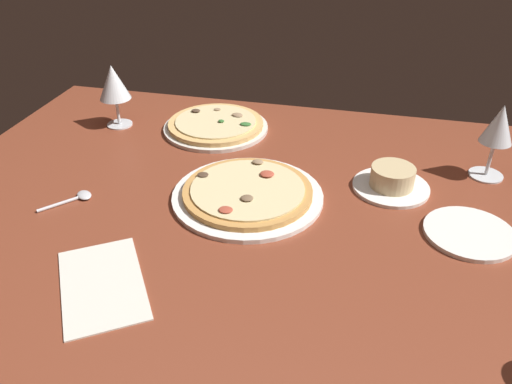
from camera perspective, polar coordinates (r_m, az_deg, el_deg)
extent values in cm
cube|color=brown|center=(106.39, 0.95, -2.96)|extent=(150.00, 110.00, 4.00)
cylinder|color=white|center=(108.90, -0.93, -0.45)|extent=(32.01, 32.01, 1.00)
cylinder|color=#C68C47|center=(108.30, -0.94, 0.04)|extent=(27.45, 27.45, 1.20)
cylinder|color=beige|center=(107.88, -0.94, 0.40)|extent=(24.07, 24.07, 0.40)
ellipsoid|color=#AD4733|center=(111.91, 1.23, 2.02)|extent=(3.10, 2.86, 0.75)
ellipsoid|color=#937556|center=(116.57, 0.21, 3.37)|extent=(2.55, 2.03, 0.77)
ellipsoid|color=#AD4733|center=(100.63, -3.38, -1.97)|extent=(2.85, 2.48, 0.49)
ellipsoid|color=brown|center=(103.78, -1.00, -0.67)|extent=(2.58, 2.40, 0.66)
ellipsoid|color=#4C3828|center=(112.52, -5.90, 1.93)|extent=(2.46, 2.18, 0.45)
cylinder|color=silver|center=(138.80, -4.46, 7.12)|extent=(27.74, 27.74, 1.00)
cylinder|color=tan|center=(138.33, -4.48, 7.53)|extent=(25.26, 25.26, 1.20)
cylinder|color=beige|center=(138.00, -4.49, 7.83)|extent=(21.39, 21.39, 0.40)
ellipsoid|color=#4C3828|center=(143.44, -6.69, 8.94)|extent=(2.45, 1.94, 0.74)
ellipsoid|color=#387033|center=(134.94, -1.16, 7.55)|extent=(2.91, 2.08, 0.51)
ellipsoid|color=#937556|center=(140.36, -2.10, 8.57)|extent=(2.87, 2.05, 0.60)
ellipsoid|color=#387033|center=(136.70, -3.88, 7.86)|extent=(1.62, 1.34, 0.67)
ellipsoid|color=#937556|center=(144.13, -4.31, 9.12)|extent=(1.82, 1.57, 0.44)
ellipsoid|color=#937556|center=(140.11, -2.02, 8.48)|extent=(2.67, 2.07, 0.41)
cylinder|color=white|center=(115.92, 14.70, 0.54)|extent=(16.55, 16.55, 0.80)
cylinder|color=#D1B784|center=(114.60, 14.88, 1.66)|extent=(9.43, 9.43, 4.46)
cylinder|color=silver|center=(145.81, -14.85, 7.26)|extent=(6.79, 6.79, 0.40)
cylinder|color=silver|center=(144.29, -15.07, 8.64)|extent=(0.80, 0.80, 7.31)
cone|color=silver|center=(141.36, -15.54, 11.65)|extent=(8.21, 8.21, 8.98)
cone|color=#5B0F19|center=(142.27, -15.38, 10.66)|extent=(3.02, 3.02, 3.66)
cylinder|color=silver|center=(128.07, 24.08, 1.73)|extent=(7.55, 7.55, 0.40)
cylinder|color=silver|center=(126.14, 24.51, 3.40)|extent=(0.80, 0.80, 8.17)
cone|color=silver|center=(122.70, 25.39, 6.83)|extent=(6.93, 6.93, 8.65)
cone|color=maroon|center=(123.57, 25.15, 5.90)|extent=(3.00, 3.00, 4.16)
cylinder|color=white|center=(106.35, 22.57, -4.23)|extent=(17.17, 17.17, 0.90)
cube|color=silver|center=(91.56, -16.66, -9.74)|extent=(23.16, 25.61, 0.30)
ellipsoid|color=silver|center=(115.14, -18.50, -0.33)|extent=(4.86, 4.73, 1.00)
cylinder|color=silver|center=(114.26, -20.79, -1.18)|extent=(6.98, 8.00, 0.70)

